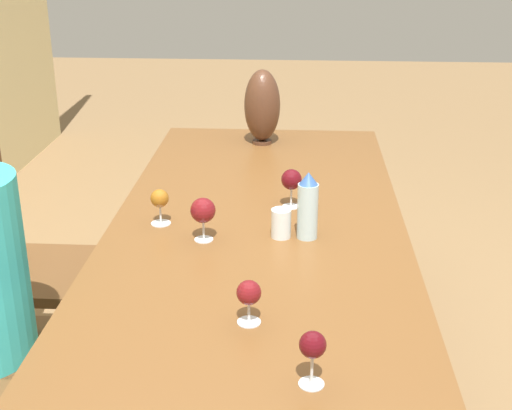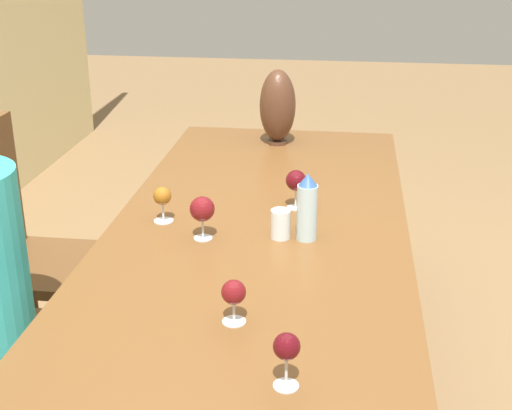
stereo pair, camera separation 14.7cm
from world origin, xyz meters
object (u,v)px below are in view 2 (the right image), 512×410
(water_bottle, at_px, (307,208))
(wine_glass_3, at_px, (287,348))
(wine_glass_1, at_px, (162,197))
(water_tumbler, at_px, (281,224))
(wine_glass_4, at_px, (296,181))
(wine_glass_2, at_px, (202,210))
(vase, at_px, (278,106))
(wine_glass_0, at_px, (234,293))
(chair_far, at_px, (30,247))

(water_bottle, distance_m, wine_glass_3, 0.79)
(wine_glass_1, bearing_deg, water_tumbler, -101.23)
(wine_glass_4, bearing_deg, wine_glass_2, 137.53)
(water_bottle, distance_m, vase, 1.05)
(water_tumbler, bearing_deg, wine_glass_0, 172.96)
(water_tumbler, xyz_separation_m, chair_far, (0.23, 0.98, -0.25))
(wine_glass_3, height_order, wine_glass_4, wine_glass_4)
(wine_glass_3, xyz_separation_m, wine_glass_4, (1.04, 0.06, 0.00))
(vase, bearing_deg, wine_glass_0, -178.12)
(wine_glass_4, bearing_deg, chair_far, 91.93)
(wine_glass_1, bearing_deg, wine_glass_3, -150.03)
(wine_glass_3, relative_size, wine_glass_4, 0.95)
(wine_glass_1, height_order, wine_glass_3, wine_glass_3)
(wine_glass_0, bearing_deg, wine_glass_2, 20.12)
(water_bottle, xyz_separation_m, wine_glass_0, (-0.53, 0.15, -0.03))
(wine_glass_0, xyz_separation_m, wine_glass_3, (-0.25, -0.16, 0.02))
(wine_glass_1, xyz_separation_m, wine_glass_2, (-0.12, -0.16, 0.01))
(vase, relative_size, wine_glass_4, 2.41)
(wine_glass_1, height_order, wine_glass_2, wine_glass_2)
(vase, height_order, wine_glass_1, vase)
(water_tumbler, height_order, vase, vase)
(water_bottle, distance_m, wine_glass_4, 0.26)
(vase, height_order, chair_far, vase)
(wine_glass_3, bearing_deg, water_tumbler, 6.60)
(water_bottle, height_order, wine_glass_4, water_bottle)
(vase, distance_m, wine_glass_4, 0.78)
(wine_glass_2, height_order, wine_glass_3, wine_glass_2)
(wine_glass_1, height_order, chair_far, chair_far)
(wine_glass_2, height_order, wine_glass_4, wine_glass_2)
(water_bottle, distance_m, water_tumbler, 0.10)
(vase, xyz_separation_m, wine_glass_1, (-0.95, 0.29, -0.09))
(wine_glass_0, bearing_deg, vase, 1.88)
(chair_far, bearing_deg, vase, -47.02)
(wine_glass_0, relative_size, wine_glass_3, 0.89)
(wine_glass_2, bearing_deg, wine_glass_3, -155.64)
(water_bottle, height_order, wine_glass_2, water_bottle)
(chair_far, bearing_deg, wine_glass_2, -110.01)
(water_tumbler, height_order, wine_glass_4, wine_glass_4)
(wine_glass_4, bearing_deg, wine_glass_3, -176.57)
(vase, xyz_separation_m, wine_glass_0, (-1.56, -0.05, -0.09))
(wine_glass_1, height_order, wine_glass_4, wine_glass_4)
(water_bottle, xyz_separation_m, wine_glass_2, (-0.04, 0.33, -0.01))
(water_tumbler, relative_size, wine_glass_1, 0.77)
(water_bottle, height_order, chair_far, chair_far)
(wine_glass_0, xyz_separation_m, wine_glass_1, (0.61, 0.34, 0.00))
(wine_glass_3, distance_m, chair_far, 1.50)
(water_bottle, relative_size, wine_glass_4, 1.58)
(water_tumbler, relative_size, wine_glass_0, 0.80)
(wine_glass_3, xyz_separation_m, chair_far, (1.01, 1.07, -0.30))
(wine_glass_0, relative_size, chair_far, 0.12)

